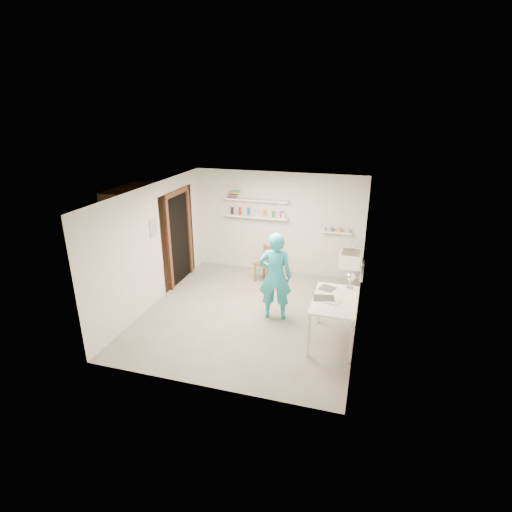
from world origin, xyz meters
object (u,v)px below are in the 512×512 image
(belfast_sink, at_px, (351,259))
(work_table, at_px, (333,320))
(man, at_px, (275,276))
(wall_clock, at_px, (280,258))
(desk_lamp, at_px, (351,277))
(wooden_chair, at_px, (266,264))

(belfast_sink, height_order, work_table, belfast_sink)
(man, xyz_separation_m, wall_clock, (0.03, 0.22, 0.28))
(desk_lamp, bearing_deg, wooden_chair, 141.01)
(work_table, bearing_deg, man, 155.05)
(belfast_sink, height_order, wooden_chair, wooden_chair)
(man, distance_m, desk_lamp, 1.37)
(man, height_order, wall_clock, man)
(wall_clock, xyz_separation_m, desk_lamp, (1.32, -0.27, -0.10))
(wooden_chair, bearing_deg, work_table, -27.19)
(belfast_sink, bearing_deg, desk_lamp, -87.06)
(man, relative_size, desk_lamp, 11.20)
(man, height_order, desk_lamp, man)
(belfast_sink, bearing_deg, man, -126.70)
(belfast_sink, distance_m, wall_clock, 1.97)
(desk_lamp, bearing_deg, wall_clock, 168.46)
(wall_clock, bearing_deg, work_table, -43.07)
(belfast_sink, xyz_separation_m, work_table, (-0.11, -2.23, -0.30))
(wooden_chair, bearing_deg, man, -46.28)
(wall_clock, xyz_separation_m, work_table, (1.12, -0.75, -0.73))
(belfast_sink, height_order, man, man)
(wall_clock, relative_size, desk_lamp, 2.01)
(work_table, bearing_deg, desk_lamp, 67.58)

